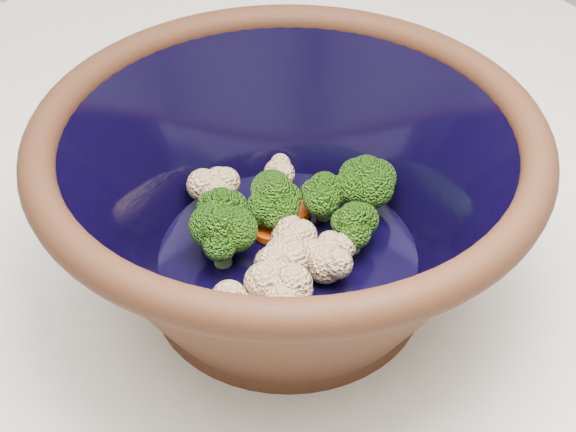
{
  "coord_description": "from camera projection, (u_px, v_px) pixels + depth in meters",
  "views": [
    {
      "loc": [
        -0.17,
        -0.39,
        1.36
      ],
      "look_at": [
        0.05,
        -0.0,
        0.97
      ],
      "focal_mm": 50.0,
      "sensor_mm": 36.0,
      "label": 1
    }
  ],
  "objects": [
    {
      "name": "vegetable_pile",
      "position": [
        285.0,
        223.0,
        0.6
      ],
      "size": [
        0.18,
        0.16,
        0.06
      ],
      "color": "#608442",
      "rests_on": "mixing_bowl"
    },
    {
      "name": "mixing_bowl",
      "position": [
        288.0,
        200.0,
        0.58
      ],
      "size": [
        0.41,
        0.41,
        0.16
      ],
      "rotation": [
        0.0,
        0.0,
        -0.23
      ],
      "color": "black",
      "rests_on": "counter"
    }
  ]
}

